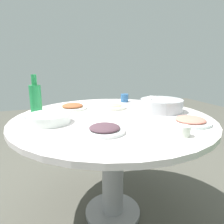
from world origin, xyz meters
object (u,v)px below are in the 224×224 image
Objects in this scene: dish_stirfry at (73,107)px; dish_noodles at (113,107)px; dish_shrimp at (190,121)px; tea_cup_near at (125,98)px; soup_bowl at (49,119)px; tea_cup_far at (184,131)px; round_dining_table at (113,137)px; rice_bowl at (161,105)px; green_bottle at (36,99)px; dish_eggplant at (105,129)px.

dish_stirfry reaches higher than dish_noodles.
dish_shrimp is 0.76m from tea_cup_near.
tea_cup_far is at bearing 53.33° from soup_bowl.
tea_cup_far reaches higher than round_dining_table.
soup_bowl is 1.25× the size of dish_stirfry.
dish_noodles is at bearing -123.14° from rice_bowl.
tea_cup_near is (-0.76, -0.10, 0.02)m from dish_shrimp.
rice_bowl is 0.81m from soup_bowl.
tea_cup_far is at bearing 44.18° from green_bottle.
tea_cup_near is (-0.13, 0.50, 0.02)m from dish_stirfry.
round_dining_table is at bearing -156.83° from tea_cup_far.
round_dining_table is 0.45m from soup_bowl.
tea_cup_near is at bearing 104.09° from dish_stirfry.
tea_cup_far is (0.69, 0.12, 0.01)m from dish_noodles.
rice_bowl reaches higher than dish_shrimp.
round_dining_table is 0.52m from dish_shrimp.
dish_noodles is 0.70m from tea_cup_far.
rice_bowl reaches higher than tea_cup_far.
tea_cup_far is at bearing 28.29° from dish_stirfry.
green_bottle is at bearing -164.20° from soup_bowl.
dish_shrimp is 0.23m from tea_cup_far.
tea_cup_far is (0.71, 0.69, -0.09)m from green_bottle.
green_bottle reaches higher than rice_bowl.
soup_bowl is (0.01, -0.42, 0.18)m from round_dining_table.
green_bottle reaches higher than tea_cup_far.
dish_shrimp is 3.66× the size of tea_cup_far.
rice_bowl is (-0.02, 0.39, 0.20)m from round_dining_table.
tea_cup_near reaches higher than dish_noodles.
dish_eggplant is at bearing 43.43° from soup_bowl.
dish_stirfry is (-0.33, 0.19, -0.01)m from soup_bowl.
dish_stirfry is 3.45× the size of tea_cup_far.
rice_bowl is 1.45× the size of dish_eggplant.
round_dining_table is 18.12× the size of tea_cup_near.
tea_cup_far is (0.49, -0.19, -0.02)m from rice_bowl.
rice_bowl is 1.12× the size of soup_bowl.
dish_stirfry is 0.61m from dish_eggplant.
tea_cup_near is (-0.45, 0.69, 0.01)m from soup_bowl.
dish_eggplant is 2.96× the size of tea_cup_near.
dish_stirfry is (-0.32, -0.22, 0.17)m from round_dining_table.
rice_bowl is 0.34m from dish_shrimp.
tea_cup_near is at bearing 138.77° from dish_noodles.
tea_cup_near is (-0.42, -0.12, -0.01)m from rice_bowl.
dish_eggplant is 0.78× the size of green_bottle.
soup_bowl reaches higher than dish_eggplant.
dish_shrimp is 0.86× the size of green_bottle.
dish_shrimp is at bearing 28.58° from dish_noodles.
tea_cup_near is at bearing -164.31° from rice_bowl.
rice_bowl reaches higher than round_dining_table.
dish_noodles is (0.09, 0.31, -0.00)m from dish_stirfry.
round_dining_table is at bearing -32.14° from tea_cup_near.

